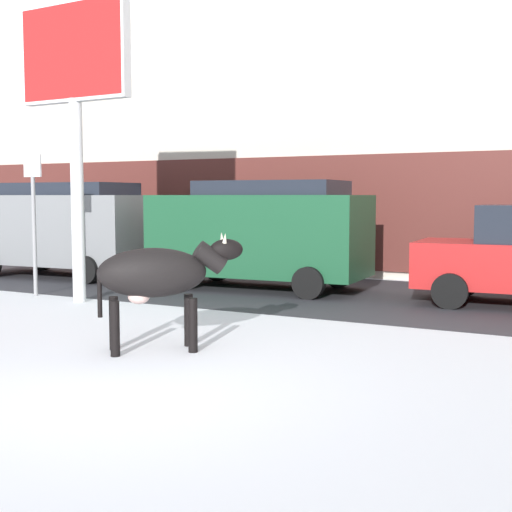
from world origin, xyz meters
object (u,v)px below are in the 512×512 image
Objects in this scene: billboard at (74,70)px; car_grey_van at (63,227)px; pedestrian_by_cars at (220,237)px; car_darkgreen_van at (260,232)px; pedestrian_near_billboard at (230,237)px; street_sign at (34,213)px; cow_black at (158,275)px.

car_grey_van is at bearing 137.13° from billboard.
billboard is at bearing -83.41° from pedestrian_by_cars.
car_grey_van is 1.00× the size of car_darkgreen_van.
car_darkgreen_van is 2.72× the size of pedestrian_near_billboard.
pedestrian_by_cars is at bearing 84.44° from street_sign.
pedestrian_near_billboard is 0.29m from pedestrian_by_cars.
pedestrian_near_billboard is (-4.25, 9.13, -0.11)m from cow_black.
cow_black is 5.71m from billboard.
billboard reaches higher than pedestrian_near_billboard.
street_sign reaches higher than pedestrian_near_billboard.
pedestrian_by_cars is (-0.74, 6.44, -3.43)m from billboard.
pedestrian_near_billboard is at bearing 129.18° from car_darkgreen_van.
cow_black is 0.60× the size of street_sign.
billboard reaches higher than car_darkgreen_van.
car_darkgreen_van reaches higher than pedestrian_near_billboard.
cow_black is 10.20m from pedestrian_by_cars.
pedestrian_near_billboard reaches higher than cow_black.
street_sign is at bearing -139.84° from car_darkgreen_van.
street_sign is at bearing 150.55° from cow_black.
billboard is 3.21× the size of pedestrian_by_cars.
cow_black is 0.30× the size of billboard.
car_grey_van is (-7.04, 5.69, 0.25)m from cow_black.
pedestrian_by_cars is (2.50, 3.43, -0.36)m from car_grey_van.
street_sign is (1.89, -2.79, 0.43)m from car_grey_van.
pedestrian_by_cars is (-0.29, 0.00, 0.00)m from pedestrian_near_billboard.
street_sign reaches higher than car_grey_van.
cow_black is 9.06m from car_grey_van.
cow_black is 5.95m from street_sign.
car_darkgreen_van is 1.67× the size of street_sign.
car_grey_van reaches higher than cow_black.
cow_black is 0.36× the size of car_grey_van.
pedestrian_near_billboard is at bearing 50.89° from car_grey_van.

